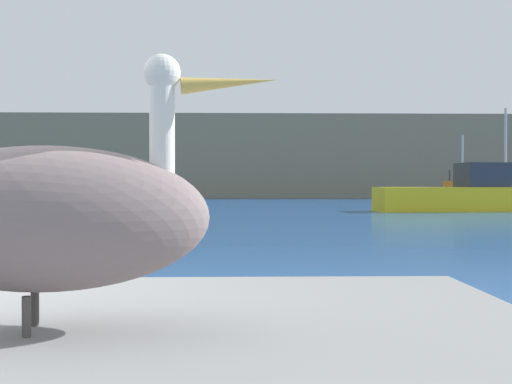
{
  "coord_description": "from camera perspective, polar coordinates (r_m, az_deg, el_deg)",
  "views": [
    {
      "loc": [
        1.94,
        -3.14,
        1.33
      ],
      "look_at": [
        2.64,
        22.18,
        0.99
      ],
      "focal_mm": 47.25,
      "sensor_mm": 36.0,
      "label": 1
    }
  ],
  "objects": [
    {
      "name": "fishing_boat_orange",
      "position": [
        46.26,
        18.63,
        0.23
      ],
      "size": [
        5.28,
        2.38,
        4.45
      ],
      "rotation": [
        0.0,
        0.0,
        3.35
      ],
      "color": "orange",
      "rests_on": "ground"
    },
    {
      "name": "fishing_boat_yellow",
      "position": [
        33.08,
        17.14,
        -0.18
      ],
      "size": [
        7.84,
        2.72,
        4.87
      ],
      "rotation": [
        0.0,
        0.0,
        0.07
      ],
      "color": "yellow",
      "rests_on": "ground"
    },
    {
      "name": "hillside_backdrop",
      "position": [
        67.12,
        -3.24,
        2.78
      ],
      "size": [
        140.0,
        17.69,
        7.39
      ],
      "primitive_type": "cube",
      "color": "#7F755B",
      "rests_on": "ground"
    },
    {
      "name": "pelican",
      "position": [
        2.43,
        -17.02,
        -1.96
      ],
      "size": [
        1.4,
        0.66,
        0.97
      ],
      "rotation": [
        0.0,
        0.0,
        0.14
      ],
      "color": "gray",
      "rests_on": "pier_dock"
    }
  ]
}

